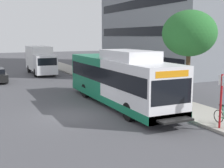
# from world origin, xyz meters

# --- Properties ---
(ground_plane) EXTENTS (120.00, 120.00, 0.00)m
(ground_plane) POSITION_xyz_m (0.00, 8.00, 0.00)
(ground_plane) COLOR #4C4C51
(sidewalk_curb) EXTENTS (3.00, 56.00, 0.14)m
(sidewalk_curb) POSITION_xyz_m (7.00, 6.00, 0.07)
(sidewalk_curb) COLOR #A8A399
(sidewalk_curb) RESTS_ON ground
(transit_bus) EXTENTS (2.58, 12.25, 3.65)m
(transit_bus) POSITION_xyz_m (3.83, 1.19, 1.70)
(transit_bus) COLOR white
(transit_bus) RESTS_ON ground
(bus_stop_sign_pole) EXTENTS (0.10, 0.36, 2.60)m
(bus_stop_sign_pole) POSITION_xyz_m (5.83, -5.67, 1.65)
(bus_stop_sign_pole) COLOR red
(bus_stop_sign_pole) RESTS_ON sidewalk_curb
(street_tree_near_stop) EXTENTS (3.43, 3.43, 5.98)m
(street_tree_near_stop) POSITION_xyz_m (7.86, -0.73, 4.64)
(street_tree_near_stop) COLOR #4C3823
(street_tree_near_stop) RESTS_ON sidewalk_curb
(box_truck_background) EXTENTS (2.32, 7.01, 3.25)m
(box_truck_background) POSITION_xyz_m (2.54, 19.46, 1.74)
(box_truck_background) COLOR silver
(box_truck_background) RESTS_ON ground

